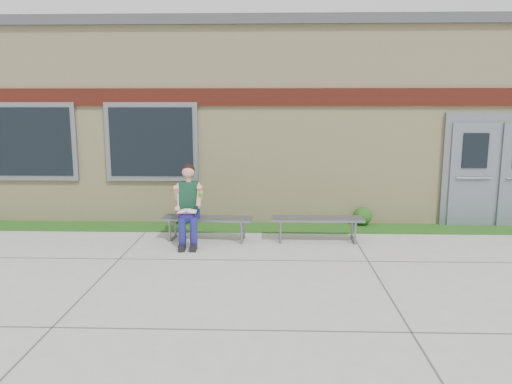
{
  "coord_description": "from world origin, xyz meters",
  "views": [
    {
      "loc": [
        -0.55,
        -7.16,
        2.48
      ],
      "look_at": [
        -0.83,
        1.7,
        0.9
      ],
      "focal_mm": 35.0,
      "sensor_mm": 36.0,
      "label": 1
    }
  ],
  "objects": [
    {
      "name": "girl",
      "position": [
        -2.02,
        1.47,
        0.72
      ],
      "size": [
        0.55,
        0.9,
        1.42
      ],
      "rotation": [
        0.0,
        0.0,
        0.07
      ],
      "color": "navy",
      "rests_on": "ground"
    },
    {
      "name": "shrub_east",
      "position": [
        1.32,
        2.85,
        0.21
      ],
      "size": [
        0.37,
        0.37,
        0.37
      ],
      "primitive_type": "sphere",
      "color": "#144512",
      "rests_on": "grass_strip"
    },
    {
      "name": "shrub_mid",
      "position": [
        -2.38,
        2.85,
        0.19
      ],
      "size": [
        0.34,
        0.34,
        0.34
      ],
      "primitive_type": "sphere",
      "color": "#144512",
      "rests_on": "grass_strip"
    },
    {
      "name": "bench_left",
      "position": [
        -1.72,
        1.69,
        0.33
      ],
      "size": [
        1.67,
        0.59,
        0.43
      ],
      "rotation": [
        0.0,
        0.0,
        -0.08
      ],
      "color": "slate",
      "rests_on": "ground"
    },
    {
      "name": "ground",
      "position": [
        0.0,
        0.0,
        0.0
      ],
      "size": [
        80.0,
        80.0,
        0.0
      ],
      "primitive_type": "plane",
      "color": "#9E9E99",
      "rests_on": "ground"
    },
    {
      "name": "school_building",
      "position": [
        -0.0,
        5.99,
        2.1
      ],
      "size": [
        16.2,
        6.22,
        4.2
      ],
      "color": "beige",
      "rests_on": "ground"
    },
    {
      "name": "bench_right",
      "position": [
        0.28,
        1.69,
        0.33
      ],
      "size": [
        1.66,
        0.47,
        0.43
      ],
      "rotation": [
        0.0,
        0.0,
        -0.0
      ],
      "color": "slate",
      "rests_on": "ground"
    },
    {
      "name": "grass_strip",
      "position": [
        0.0,
        2.6,
        0.01
      ],
      "size": [
        16.0,
        0.8,
        0.02
      ],
      "primitive_type": "cube",
      "color": "#144512",
      "rests_on": "ground"
    }
  ]
}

